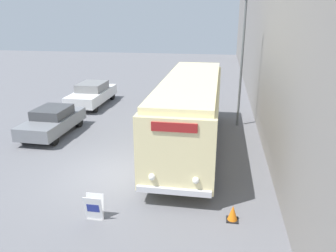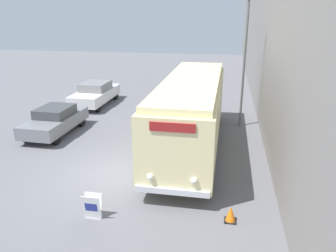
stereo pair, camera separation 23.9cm
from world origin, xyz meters
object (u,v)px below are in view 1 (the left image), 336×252
Objects in this scene: sign_board at (94,208)px; parked_car_mid at (92,94)px; vintage_bus at (190,109)px; parked_car_near at (53,121)px; streetlamp at (243,43)px; traffic_cone at (233,213)px.

sign_board is 13.35m from parked_car_mid.
vintage_bus is at bearing 69.42° from sign_board.
streetlamp is at bearing 19.00° from parked_car_near.
parked_car_mid reaches higher than traffic_cone.
streetlamp is 1.46× the size of parked_car_mid.
parked_car_near is (-9.37, -3.02, -3.71)m from streetlamp.
vintage_bus is 20.61× the size of traffic_cone.
sign_board is 1.59× the size of traffic_cone.
vintage_bus is 1.50× the size of streetlamp.
sign_board is at bearing -115.41° from streetlamp.
sign_board is at bearing -171.87° from traffic_cone.
parked_car_near is 8.28× the size of traffic_cone.
parked_car_near is 10.77m from traffic_cone.
parked_car_mid is (-9.54, 2.74, -3.66)m from streetlamp.
parked_car_mid is 9.43× the size of traffic_cone.
vintage_bus reaches higher than parked_car_near.
traffic_cone is at bearing -33.09° from parked_car_near.
parked_car_mid is (-4.95, 12.40, 0.39)m from sign_board.
vintage_bus is at bearing -3.58° from parked_car_near.
sign_board is 4.16m from traffic_cone.
parked_car_near is at bearing -87.87° from parked_car_mid.
streetlamp reaches higher than sign_board.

